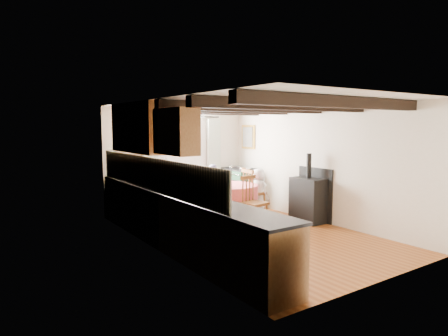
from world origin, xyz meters
TOP-DOWN VIEW (x-y plane):
  - floor at (0.00, 0.00)m, footprint 3.60×5.50m
  - ceiling at (0.00, 0.00)m, footprint 3.60×5.50m
  - wall_back at (0.00, 2.75)m, footprint 3.60×0.00m
  - wall_front at (0.00, -2.75)m, footprint 3.60×0.00m
  - wall_left at (-1.80, 0.00)m, footprint 0.00×5.50m
  - wall_right at (1.80, 0.00)m, footprint 0.00×5.50m
  - beam_a at (0.00, -2.00)m, footprint 3.60×0.16m
  - beam_b at (0.00, -1.00)m, footprint 3.60×0.16m
  - beam_c at (0.00, 0.00)m, footprint 3.60×0.16m
  - beam_d at (0.00, 1.00)m, footprint 3.60×0.16m
  - beam_e at (0.00, 2.00)m, footprint 3.60×0.16m
  - splash_left at (-1.78, 0.30)m, footprint 0.02×4.50m
  - splash_back at (-1.00, 2.73)m, footprint 1.40×0.02m
  - base_cabinet_left at (-1.50, 0.00)m, footprint 0.60×5.30m
  - base_cabinet_back at (-1.05, 2.45)m, footprint 1.30×0.60m
  - worktop_left at (-1.48, 0.00)m, footprint 0.64×5.30m
  - worktop_back at (-1.05, 2.43)m, footprint 1.30×0.64m
  - wall_cabinet_glass at (-1.63, 1.20)m, footprint 0.34×1.80m
  - wall_cabinet_solid at (-1.63, -0.30)m, footprint 0.34×0.90m
  - window_frame at (0.10, 2.73)m, footprint 1.34×0.03m
  - window_pane at (0.10, 2.74)m, footprint 1.20×0.01m
  - curtain_left at (-0.75, 2.65)m, footprint 0.35×0.10m
  - curtain_right at (0.95, 2.65)m, footprint 0.35×0.10m
  - curtain_rod at (0.10, 2.65)m, footprint 2.00×0.03m
  - wall_picture at (1.77, 2.30)m, footprint 0.04×0.50m
  - wall_plate at (1.05, 2.72)m, footprint 0.30×0.02m
  - rug at (0.43, 1.20)m, footprint 1.71×1.33m
  - dining_table at (0.43, 1.20)m, footprint 1.21×1.21m
  - chair_near at (0.41, 0.33)m, footprint 0.51×0.53m
  - chair_left at (-0.45, 1.22)m, footprint 0.47×0.46m
  - chair_right at (1.16, 1.29)m, footprint 0.48×0.46m
  - aga_range at (1.47, 2.27)m, footprint 0.66×1.02m
  - cast_iron_stove at (1.58, 0.03)m, footprint 0.43×0.71m
  - child_far at (0.43, 1.94)m, footprint 0.46×0.37m
  - child_right at (1.25, 1.24)m, footprint 0.36×0.52m
  - bowl_a at (0.55, 1.56)m, footprint 0.22×0.22m
  - bowl_b at (0.08, 1.01)m, footprint 0.29×0.29m
  - cup at (0.28, 1.10)m, footprint 0.15×0.15m
  - canister_tall at (-1.25, 2.40)m, footprint 0.15×0.15m
  - canister_wide at (-0.92, 2.45)m, footprint 0.18×0.18m

SIDE VIEW (x-z plane):
  - floor at x=0.00m, z-range 0.00..0.00m
  - rug at x=0.43m, z-range 0.00..0.01m
  - dining_table at x=0.43m, z-range 0.00..0.73m
  - base_cabinet_left at x=-1.50m, z-range 0.00..0.88m
  - base_cabinet_back at x=-1.05m, z-range 0.00..0.88m
  - chair_left at x=-0.45m, z-range 0.00..0.88m
  - aga_range at x=1.47m, z-range 0.00..0.94m
  - chair_near at x=0.41m, z-range 0.00..1.01m
  - chair_right at x=1.16m, z-range 0.00..1.02m
  - child_right at x=1.25m, z-range 0.00..1.03m
  - child_far at x=0.43m, z-range 0.00..1.11m
  - cast_iron_stove at x=1.58m, z-range 0.00..1.42m
  - bowl_a at x=0.55m, z-range 0.73..0.78m
  - bowl_b at x=0.08m, z-range 0.73..0.79m
  - cup at x=0.28m, z-range 0.73..0.83m
  - worktop_left at x=-1.48m, z-range 0.88..0.92m
  - worktop_back at x=-1.05m, z-range 0.88..0.92m
  - canister_wide at x=-0.92m, z-range 0.92..1.12m
  - canister_tall at x=-1.25m, z-range 0.92..1.18m
  - curtain_left at x=-0.75m, z-range 0.05..2.15m
  - curtain_right at x=0.95m, z-range 0.05..2.15m
  - wall_back at x=0.00m, z-range 0.00..2.40m
  - wall_front at x=0.00m, z-range 0.00..2.40m
  - wall_left at x=-1.80m, z-range 0.00..2.40m
  - wall_right at x=1.80m, z-range 0.00..2.40m
  - splash_left at x=-1.78m, z-range 0.92..1.48m
  - splash_back at x=-1.00m, z-range 0.92..1.48m
  - window_frame at x=0.10m, z-range 0.83..2.37m
  - window_pane at x=0.10m, z-range 0.90..2.30m
  - wall_picture at x=1.77m, z-range 1.40..2.00m
  - wall_plate at x=1.05m, z-range 1.55..1.85m
  - wall_cabinet_solid at x=-1.63m, z-range 1.55..2.25m
  - wall_cabinet_glass at x=-1.63m, z-range 1.50..2.40m
  - curtain_rod at x=0.10m, z-range 2.19..2.22m
  - beam_a at x=0.00m, z-range 2.23..2.39m
  - beam_b at x=0.00m, z-range 2.23..2.39m
  - beam_c at x=0.00m, z-range 2.23..2.39m
  - beam_d at x=0.00m, z-range 2.23..2.39m
  - beam_e at x=0.00m, z-range 2.23..2.39m
  - ceiling at x=0.00m, z-range 2.40..2.40m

